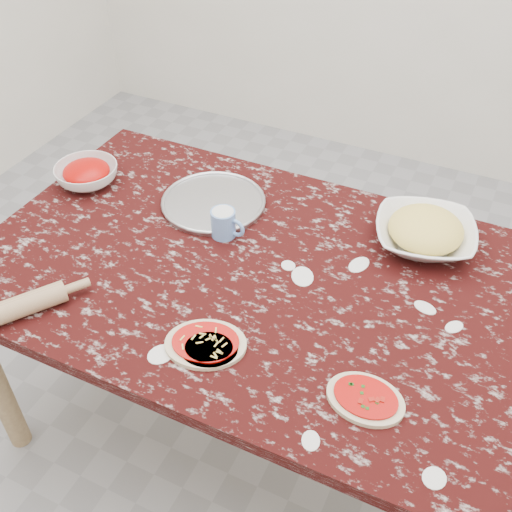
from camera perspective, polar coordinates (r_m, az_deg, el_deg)
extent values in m
plane|color=gray|center=(2.27, 0.00, -15.44)|extent=(4.00, 4.00, 0.00)
cube|color=black|center=(1.71, 0.00, -1.77)|extent=(1.60, 1.00, 0.04)
cube|color=tan|center=(1.75, 0.00, -3.22)|extent=(1.50, 0.90, 0.08)
cylinder|color=tan|center=(2.52, -10.76, 2.67)|extent=(0.07, 0.07, 0.71)
cylinder|color=tan|center=(2.19, 22.52, -7.61)|extent=(0.07, 0.07, 0.71)
cylinder|color=#B2B2B7|center=(1.93, -4.05, 5.04)|extent=(0.41, 0.41, 0.01)
imported|color=white|center=(2.09, -15.71, 7.42)|extent=(0.26, 0.26, 0.06)
imported|color=white|center=(1.82, 15.66, 1.95)|extent=(0.35, 0.35, 0.07)
cylinder|color=#6C97DD|center=(1.79, -3.12, 3.12)|extent=(0.07, 0.07, 0.09)
torus|color=#6C97DD|center=(1.77, -1.94, 2.68)|extent=(0.06, 0.02, 0.06)
cylinder|color=silver|center=(1.77, -3.15, 3.89)|extent=(0.06, 0.06, 0.01)
ellipsoid|color=beige|center=(1.50, -4.78, -8.32)|extent=(0.25, 0.22, 0.01)
ellipsoid|color=red|center=(1.49, -4.80, -8.11)|extent=(0.20, 0.18, 0.00)
ellipsoid|color=beige|center=(1.49, -4.47, -8.87)|extent=(0.18, 0.16, 0.01)
ellipsoid|color=red|center=(1.48, -4.49, -8.66)|extent=(0.14, 0.13, 0.00)
ellipsoid|color=beige|center=(1.41, 10.31, -13.19)|extent=(0.19, 0.14, 0.01)
ellipsoid|color=red|center=(1.41, 10.35, -12.99)|extent=(0.15, 0.12, 0.00)
cylinder|color=tan|center=(1.66, -22.35, -4.80)|extent=(0.21, 0.27, 0.06)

